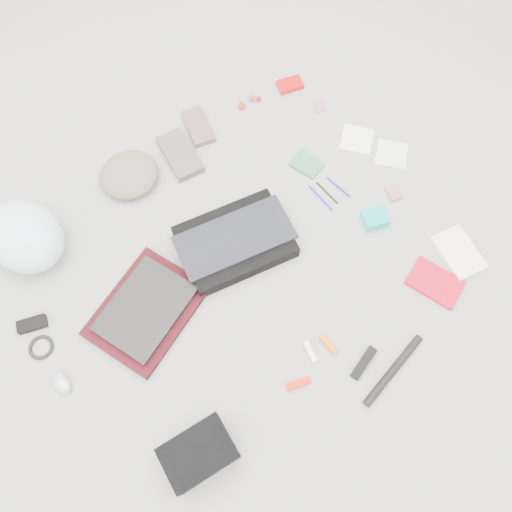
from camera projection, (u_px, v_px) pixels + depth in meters
ground_plane at (256, 261)px, 1.83m from camera, size 4.00×4.00×0.00m
messenger_bag at (235, 242)px, 1.82m from camera, size 0.45×0.37×0.06m
bag_flap at (235, 237)px, 1.79m from camera, size 0.45×0.29×0.01m
laptop_sleeve at (147, 311)px, 1.74m from camera, size 0.46×0.40×0.03m
laptop at (145, 309)px, 1.72m from camera, size 0.38×0.32×0.02m
bike_helmet at (25, 236)px, 1.76m from camera, size 0.29×0.34×0.19m
beanie at (129, 175)px, 1.92m from camera, size 0.28×0.27×0.08m
mitten_left at (180, 155)px, 1.99m from camera, size 0.15×0.24×0.03m
mitten_right at (198, 127)px, 2.04m from camera, size 0.14×0.20×0.03m
power_brick at (32, 324)px, 1.72m from camera, size 0.11×0.08×0.03m
cable_coil at (41, 347)px, 1.70m from camera, size 0.11×0.11×0.01m
mouse at (61, 383)px, 1.64m from camera, size 0.05×0.09×0.03m
camera_bag at (199, 453)px, 1.51m from camera, size 0.23×0.17×0.14m
multitool at (298, 384)px, 1.65m from camera, size 0.09×0.05×0.01m
toiletry_tube_white at (310, 352)px, 1.69m from camera, size 0.04×0.08×0.02m
toiletry_tube_orange at (329, 344)px, 1.70m from camera, size 0.02×0.08×0.02m
u_lock at (364, 363)px, 1.67m from camera, size 0.13×0.06×0.02m
bike_pump at (393, 370)px, 1.66m from camera, size 0.30×0.07×0.03m
book_red at (435, 283)px, 1.78m from camera, size 0.17×0.21×0.02m
book_white at (459, 253)px, 1.83m from camera, size 0.17×0.22×0.02m
notepad at (307, 164)px, 1.98m from camera, size 0.11×0.14×0.01m
pen_blue at (320, 198)px, 1.93m from camera, size 0.01×0.14×0.01m
pen_black at (327, 193)px, 1.93m from camera, size 0.01×0.12×0.01m
pen_navy at (339, 187)px, 1.94m from camera, size 0.02×0.12×0.01m
accordion_wallet at (375, 219)px, 1.87m from camera, size 0.11×0.10×0.04m
card_deck at (394, 193)px, 1.93m from camera, size 0.07×0.08×0.01m
napkin_top at (357, 139)px, 2.03m from camera, size 0.18×0.18×0.01m
napkin_bottom at (392, 154)px, 2.00m from camera, size 0.17×0.17×0.01m
lollipop_a at (242, 106)px, 2.08m from camera, size 0.04×0.04×0.03m
lollipop_b at (252, 98)px, 2.10m from camera, size 0.03×0.03×0.03m
lollipop_c at (258, 99)px, 2.10m from camera, size 0.02×0.02×0.02m
altoids_tin at (290, 85)px, 2.13m from camera, size 0.12×0.10×0.02m
stamp_sheet at (320, 106)px, 2.10m from camera, size 0.07×0.07×0.00m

